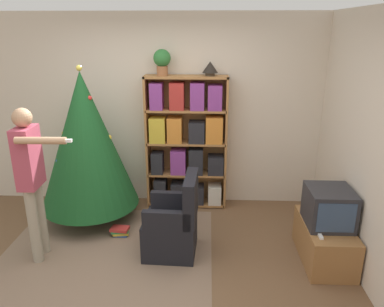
% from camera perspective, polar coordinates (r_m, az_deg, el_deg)
% --- Properties ---
extents(ground_plane, '(14.00, 14.00, 0.00)m').
position_cam_1_polar(ground_plane, '(4.01, -6.99, -18.19)').
color(ground_plane, brown).
extents(wall_back, '(8.00, 0.10, 2.60)m').
position_cam_1_polar(wall_back, '(5.20, -4.23, 6.42)').
color(wall_back, beige).
rests_on(wall_back, ground_plane).
extents(area_rug, '(2.33, 2.09, 0.01)m').
position_cam_1_polar(area_rug, '(4.43, -12.79, -14.58)').
color(area_rug, '#7F6651').
rests_on(area_rug, ground_plane).
extents(bookshelf, '(1.09, 0.28, 1.81)m').
position_cam_1_polar(bookshelf, '(5.06, -0.75, 1.39)').
color(bookshelf, '#A8703D').
rests_on(bookshelf, ground_plane).
extents(tv_stand, '(0.48, 0.88, 0.43)m').
position_cam_1_polar(tv_stand, '(4.37, 19.52, -12.52)').
color(tv_stand, '#996638').
rests_on(tv_stand, ground_plane).
extents(television, '(0.45, 0.49, 0.40)m').
position_cam_1_polar(television, '(4.17, 20.14, -7.67)').
color(television, '#28282D').
rests_on(television, tv_stand).
extents(game_remote, '(0.04, 0.12, 0.02)m').
position_cam_1_polar(game_remote, '(4.00, 18.95, -11.76)').
color(game_remote, white).
rests_on(game_remote, tv_stand).
extents(christmas_tree, '(1.23, 1.23, 1.99)m').
position_cam_1_polar(christmas_tree, '(4.81, -15.87, 1.85)').
color(christmas_tree, '#4C3323').
rests_on(christmas_tree, ground_plane).
extents(armchair, '(0.59, 0.58, 0.92)m').
position_cam_1_polar(armchair, '(4.20, -2.76, -10.98)').
color(armchair, black).
rests_on(armchair, ground_plane).
extents(standing_person, '(0.64, 0.47, 1.66)m').
position_cam_1_polar(standing_person, '(4.17, -23.32, -2.73)').
color(standing_person, '#9E937F').
rests_on(standing_person, ground_plane).
extents(potted_plant, '(0.22, 0.22, 0.33)m').
position_cam_1_polar(potted_plant, '(4.89, -4.59, 13.97)').
color(potted_plant, '#935B38').
rests_on(potted_plant, bookshelf).
extents(table_lamp, '(0.20, 0.20, 0.18)m').
position_cam_1_polar(table_lamp, '(4.86, 2.78, 12.93)').
color(table_lamp, '#473828').
rests_on(table_lamp, bookshelf).
extents(book_pile_near_tree, '(0.23, 0.17, 0.11)m').
position_cam_1_polar(book_pile_near_tree, '(4.71, -10.86, -11.54)').
color(book_pile_near_tree, '#284C93').
rests_on(book_pile_near_tree, ground_plane).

